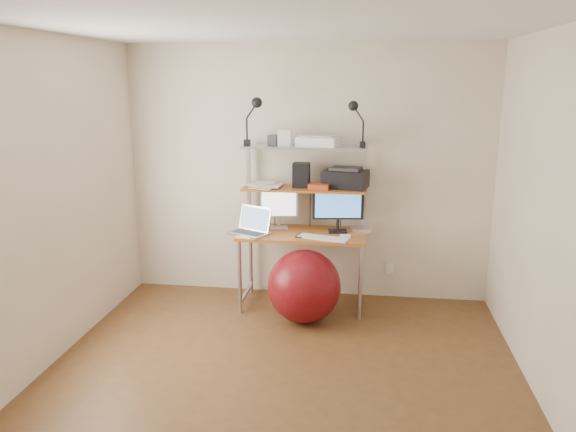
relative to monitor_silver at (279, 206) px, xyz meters
name	(u,v)px	position (x,y,z in m)	size (l,w,h in m)	color
room	(279,216)	(0.25, -1.58, 0.29)	(3.60, 3.60, 3.60)	brown
computer_desk	(303,209)	(0.25, -0.08, 0.00)	(1.20, 0.60, 1.57)	#AB6221
wall_outlet	(390,269)	(1.10, 0.21, -0.66)	(0.08, 0.01, 0.12)	white
monitor_silver	(279,206)	(0.00, 0.00, 0.00)	(0.37, 0.16, 0.41)	#B0B0B5
monitor_black	(338,207)	(0.57, -0.05, 0.02)	(0.48, 0.16, 0.48)	black
laptop	(252,228)	(-0.23, -0.22, -0.17)	(0.45, 0.42, 0.31)	silver
keyboard	(323,238)	(0.46, -0.32, -0.21)	(0.47, 0.13, 0.01)	white
mouse	(345,236)	(0.66, -0.27, -0.21)	(0.10, 0.06, 0.03)	white
mac_mini	(360,229)	(0.78, 0.00, -0.20)	(0.18, 0.18, 0.03)	silver
phone	(301,235)	(0.25, -0.26, -0.21)	(0.07, 0.13, 0.01)	black
printer	(345,178)	(0.63, 0.04, 0.28)	(0.46, 0.36, 0.20)	black
nas_cube	(301,175)	(0.21, 0.02, 0.31)	(0.16, 0.16, 0.23)	black
red_box	(319,187)	(0.39, -0.08, 0.22)	(0.19, 0.13, 0.05)	#B03C1C
scanner	(318,141)	(0.38, -0.01, 0.64)	(0.42, 0.32, 0.10)	white
box_white	(285,138)	(0.05, 0.00, 0.66)	(0.12, 0.10, 0.14)	white
box_grey	(274,140)	(-0.05, 0.01, 0.64)	(0.10, 0.10, 0.10)	#323134
clip_lamp_left	(255,111)	(-0.21, -0.07, 0.92)	(0.18, 0.10, 0.45)	black
clip_lamp_right	(355,113)	(0.71, -0.07, 0.90)	(0.17, 0.09, 0.42)	black
exercise_ball	(304,286)	(0.30, -0.49, -0.63)	(0.67, 0.67, 0.67)	maroon
paper_stack	(264,185)	(-0.15, -0.01, 0.21)	(0.38, 0.40, 0.03)	white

